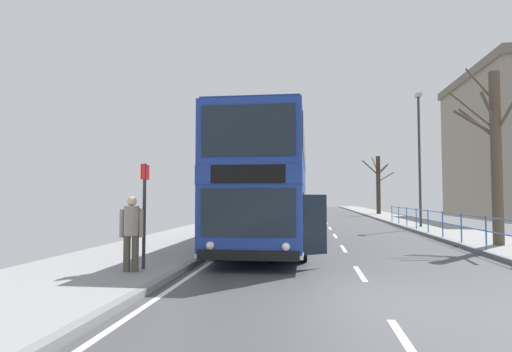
{
  "coord_description": "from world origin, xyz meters",
  "views": [
    {
      "loc": [
        -1.2,
        -7.7,
        1.84
      ],
      "look_at": [
        -2.95,
        5.96,
        2.53
      ],
      "focal_mm": 29.13,
      "sensor_mm": 36.0,
      "label": 1
    }
  ],
  "objects": [
    {
      "name": "bare_tree_far_00",
      "position": [
        5.42,
        8.06,
        3.45
      ],
      "size": [
        2.04,
        1.87,
        6.57
      ],
      "color": "brown",
      "rests_on": "ground"
    },
    {
      "name": "street_lamp_far_side",
      "position": [
        5.14,
        17.15,
        4.6
      ],
      "size": [
        0.28,
        0.6,
        7.7
      ],
      "color": "#38383D",
      "rests_on": "ground"
    },
    {
      "name": "double_decker_bus_main",
      "position": [
        -2.67,
        7.66,
        2.28
      ],
      "size": [
        3.33,
        11.26,
        4.34
      ],
      "color": "navy",
      "rests_on": "ground"
    },
    {
      "name": "pedestrian_railing_far_kerb",
      "position": [
        4.45,
        10.95,
        0.87
      ],
      "size": [
        0.05,
        21.97,
        1.09
      ],
      "color": "#386BA8",
      "rests_on": "ground"
    },
    {
      "name": "pedestrian_with_backpack",
      "position": [
        -5.24,
        1.42,
        1.13
      ],
      "size": [
        0.55,
        0.57,
        1.71
      ],
      "color": "#4C473D",
      "rests_on": "ground"
    },
    {
      "name": "bus_stop_sign_near",
      "position": [
        -5.09,
        1.78,
        1.68
      ],
      "size": [
        0.08,
        0.44,
        2.49
      ],
      "color": "#2D2D33",
      "rests_on": "ground"
    },
    {
      "name": "ground",
      "position": [
        -0.72,
        -0.0,
        0.04
      ],
      "size": [
        15.8,
        140.0,
        0.2
      ],
      "color": "#434348"
    },
    {
      "name": "bare_tree_far_01",
      "position": [
        5.75,
        35.45,
        3.17
      ],
      "size": [
        3.09,
        1.34,
        5.83
      ],
      "color": "#423328",
      "rests_on": "ground"
    }
  ]
}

